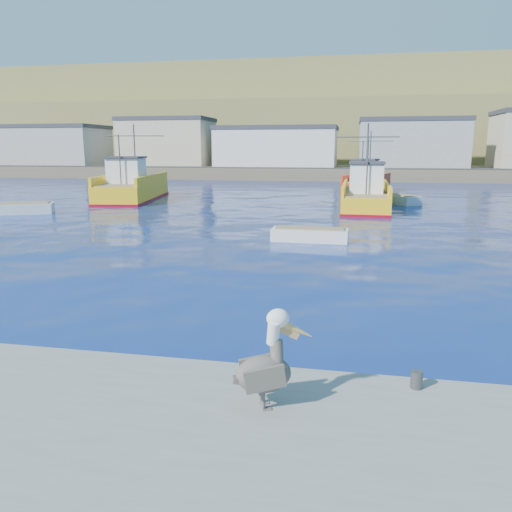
{
  "coord_description": "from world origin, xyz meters",
  "views": [
    {
      "loc": [
        1.83,
        -11.44,
        4.42
      ],
      "look_at": [
        -0.88,
        2.54,
        1.33
      ],
      "focal_mm": 35.0,
      "sensor_mm": 36.0,
      "label": 1
    }
  ],
  "objects": [
    {
      "name": "far_shore",
      "position": [
        0.0,
        109.2,
        8.98
      ],
      "size": [
        200.0,
        81.0,
        24.0
      ],
      "color": "brown",
      "rests_on": "ground"
    },
    {
      "name": "dock_bollards",
      "position": [
        0.6,
        -3.4,
        0.65
      ],
      "size": [
        36.2,
        0.2,
        0.3
      ],
      "color": "#4C4C4C",
      "rests_on": "dock"
    },
    {
      "name": "pelican",
      "position": [
        0.65,
        -4.46,
        1.17
      ],
      "size": [
        1.24,
        0.79,
        1.57
      ],
      "color": "#595451",
      "rests_on": "dock"
    },
    {
      "name": "boat_orange",
      "position": [
        3.13,
        40.86,
        1.04
      ],
      "size": [
        5.16,
        9.12,
        6.12
      ],
      "color": "red",
      "rests_on": "ground"
    },
    {
      "name": "skiff_extra",
      "position": [
        5.41,
        30.78,
        0.3
      ],
      "size": [
        3.63,
        4.49,
        0.95
      ],
      "color": "silver",
      "rests_on": "ground"
    },
    {
      "name": "trawler_yellow_a",
      "position": [
        -17.09,
        29.4,
        1.05
      ],
      "size": [
        5.63,
        12.03,
        6.55
      ],
      "color": "yellow",
      "rests_on": "ground"
    },
    {
      "name": "skiff_mid",
      "position": [
        -0.15,
        12.46,
        0.25
      ],
      "size": [
        3.68,
        1.35,
        0.8
      ],
      "color": "silver",
      "rests_on": "ground"
    },
    {
      "name": "skiff_left",
      "position": [
        -20.64,
        18.97,
        0.3
      ],
      "size": [
        4.59,
        3.21,
        0.95
      ],
      "color": "silver",
      "rests_on": "ground"
    },
    {
      "name": "trawler_yellow_b",
      "position": [
        2.73,
        26.08,
        0.95
      ],
      "size": [
        4.56,
        9.64,
        6.3
      ],
      "color": "yellow",
      "rests_on": "ground"
    },
    {
      "name": "ground",
      "position": [
        0.0,
        0.0,
        0.0
      ],
      "size": [
        260.0,
        260.0,
        0.0
      ],
      "primitive_type": "plane",
      "color": "#070F58",
      "rests_on": "ground"
    }
  ]
}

